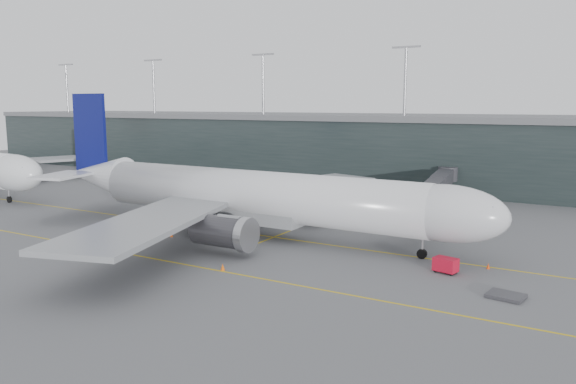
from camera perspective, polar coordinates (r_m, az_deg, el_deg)
The scene contains 17 objects.
ground at distance 81.34m, azimuth -2.97°, elevation -3.61°, with size 320.00×320.00×0.00m, color #555459.
taxiline_a at distance 78.10m, azimuth -4.58°, elevation -4.15°, with size 160.00×0.25×0.02m, color gold.
taxiline_b at distance 66.04m, azimuth -12.58°, elevation -6.79°, with size 160.00×0.25×0.02m, color gold.
taxiline_lead_main at distance 96.22m, azimuth 6.08°, elevation -1.68°, with size 0.25×60.00×0.02m, color gold.
taxiline_lead_adj at distance 147.75m, azimuth -23.51°, elevation 1.34°, with size 0.25×60.00×0.02m, color gold.
terminal at distance 132.16m, azimuth 10.94°, elevation 4.43°, with size 240.00×36.00×29.00m.
main_aircraft at distance 75.85m, azimuth -3.76°, elevation -0.38°, with size 68.52×64.66×19.28m.
jet_bridge at distance 92.68m, azimuth 15.24°, elevation 0.39°, with size 8.38×43.12×5.86m.
gse_cart at distance 61.93m, azimuth 15.72°, elevation -7.11°, with size 2.66×2.01×1.63m.
baggage_dolly at distance 56.28m, azimuth 21.25°, elevation -9.79°, with size 3.19×2.55×0.32m, color #333237.
uld_a at distance 92.28m, azimuth -2.86°, elevation -1.55°, with size 2.20×1.98×1.65m.
uld_b at distance 92.03m, azimuth -1.09°, elevation -1.57°, with size 1.95×1.62×1.66m.
uld_c at distance 90.52m, azimuth 1.01°, elevation -1.69°, with size 2.35×2.06×1.82m.
cone_nose at distance 64.97m, azimuth 19.67°, elevation -7.10°, with size 0.39×0.39×0.62m, color #F3440D.
cone_wing_stbd at distance 61.05m, azimuth -6.65°, elevation -7.57°, with size 0.48×0.48×0.76m, color #E2580C.
cone_wing_port at distance 87.72m, azimuth 4.86°, elevation -2.50°, with size 0.39×0.39×0.63m, color orange.
cone_tail at distance 77.12m, azimuth -11.76°, elevation -4.24°, with size 0.41×0.41×0.65m, color #DE4E0C.
Camera 1 is at (43.57, -66.36, 17.70)m, focal length 35.00 mm.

